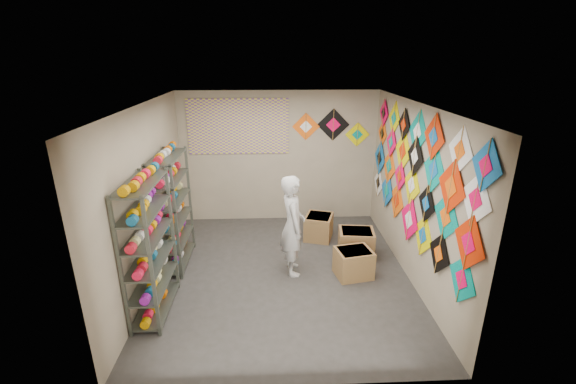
{
  "coord_description": "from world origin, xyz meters",
  "views": [
    {
      "loc": [
        -0.17,
        -5.42,
        3.37
      ],
      "look_at": [
        0.1,
        0.3,
        1.3
      ],
      "focal_mm": 24.0,
      "sensor_mm": 36.0,
      "label": 1
    }
  ],
  "objects_px": {
    "shelf_rack_back": "(173,211)",
    "carton_b": "(356,243)",
    "shelf_rack_front": "(149,249)",
    "carton_a": "(353,263)",
    "carton_c": "(319,227)",
    "shopkeeper": "(293,225)"
  },
  "relations": [
    {
      "from": "shopkeeper",
      "to": "carton_b",
      "type": "bearing_deg",
      "value": -74.65
    },
    {
      "from": "shelf_rack_back",
      "to": "carton_c",
      "type": "height_order",
      "value": "shelf_rack_back"
    },
    {
      "from": "carton_a",
      "to": "carton_c",
      "type": "height_order",
      "value": "carton_c"
    },
    {
      "from": "carton_b",
      "to": "carton_c",
      "type": "xyz_separation_m",
      "value": [
        -0.57,
        0.72,
        -0.01
      ]
    },
    {
      "from": "carton_a",
      "to": "carton_b",
      "type": "bearing_deg",
      "value": 63.35
    },
    {
      "from": "shelf_rack_back",
      "to": "carton_c",
      "type": "xyz_separation_m",
      "value": [
        2.51,
        0.8,
        -0.72
      ]
    },
    {
      "from": "shelf_rack_back",
      "to": "carton_a",
      "type": "height_order",
      "value": "shelf_rack_back"
    },
    {
      "from": "shelf_rack_back",
      "to": "carton_b",
      "type": "relative_size",
      "value": 3.2
    },
    {
      "from": "carton_a",
      "to": "carton_b",
      "type": "xyz_separation_m",
      "value": [
        0.17,
        0.64,
        0.02
      ]
    },
    {
      "from": "shelf_rack_back",
      "to": "carton_b",
      "type": "distance_m",
      "value": 3.16
    },
    {
      "from": "shelf_rack_front",
      "to": "shelf_rack_back",
      "type": "height_order",
      "value": "same"
    },
    {
      "from": "shelf_rack_front",
      "to": "carton_a",
      "type": "relative_size",
      "value": 3.48
    },
    {
      "from": "shelf_rack_front",
      "to": "carton_b",
      "type": "relative_size",
      "value": 3.2
    },
    {
      "from": "shelf_rack_back",
      "to": "shopkeeper",
      "type": "height_order",
      "value": "shelf_rack_back"
    },
    {
      "from": "shelf_rack_front",
      "to": "shelf_rack_back",
      "type": "relative_size",
      "value": 1.0
    },
    {
      "from": "shopkeeper",
      "to": "carton_a",
      "type": "relative_size",
      "value": 3.01
    },
    {
      "from": "shelf_rack_front",
      "to": "carton_c",
      "type": "height_order",
      "value": "shelf_rack_front"
    },
    {
      "from": "shelf_rack_back",
      "to": "carton_b",
      "type": "xyz_separation_m",
      "value": [
        3.08,
        0.08,
        -0.71
      ]
    },
    {
      "from": "shelf_rack_front",
      "to": "carton_a",
      "type": "bearing_deg",
      "value": 14.34
    },
    {
      "from": "shelf_rack_back",
      "to": "carton_b",
      "type": "bearing_deg",
      "value": 1.44
    },
    {
      "from": "carton_a",
      "to": "carton_c",
      "type": "distance_m",
      "value": 1.41
    },
    {
      "from": "shopkeeper",
      "to": "carton_a",
      "type": "xyz_separation_m",
      "value": [
        0.96,
        -0.18,
        -0.59
      ]
    }
  ]
}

